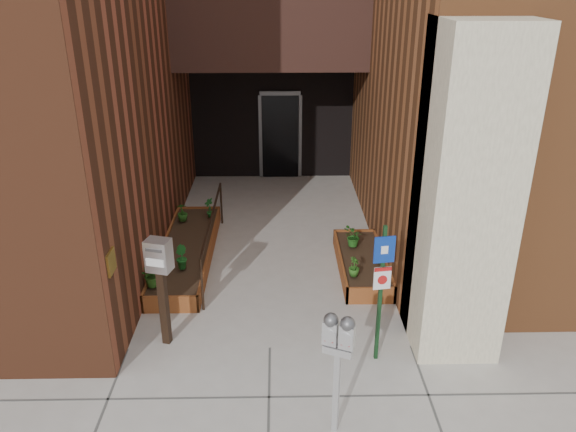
{
  "coord_description": "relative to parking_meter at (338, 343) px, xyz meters",
  "views": [
    {
      "loc": [
        0.13,
        -6.5,
        4.87
      ],
      "look_at": [
        0.29,
        1.8,
        1.24
      ],
      "focal_mm": 35.0,
      "sensor_mm": 36.0,
      "label": 1
    }
  ],
  "objects": [
    {
      "name": "payment_dropbox",
      "position": [
        -2.24,
        1.72,
        -0.04
      ],
      "size": [
        0.37,
        0.32,
        1.62
      ],
      "color": "black",
      "rests_on": "ground"
    },
    {
      "name": "shrub_left_a",
      "position": [
        -2.62,
        2.8,
        -0.7
      ],
      "size": [
        0.51,
        0.51,
        0.41
      ],
      "primitive_type": "imported",
      "rotation": [
        0.0,
        0.0,
        0.53
      ],
      "color": "#275317",
      "rests_on": "planter_left"
    },
    {
      "name": "shrub_left_d",
      "position": [
        -2.03,
        5.49,
        -0.71
      ],
      "size": [
        0.3,
        0.3,
        0.41
      ],
      "primitive_type": "imported",
      "rotation": [
        0.0,
        0.0,
        5.28
      ],
      "color": "#1A5C1F",
      "rests_on": "planter_left"
    },
    {
      "name": "shrub_right_a",
      "position": [
        0.59,
        3.05,
        -0.75
      ],
      "size": [
        0.25,
        0.25,
        0.33
      ],
      "primitive_type": "imported",
      "rotation": [
        0.0,
        0.0,
        1.09
      ],
      "color": "#285B1A",
      "rests_on": "planter_right"
    },
    {
      "name": "shrub_left_b",
      "position": [
        -2.27,
        3.37,
        -0.71
      ],
      "size": [
        0.31,
        0.31,
        0.4
      ],
      "primitive_type": "imported",
      "rotation": [
        0.0,
        0.0,
        2.18
      ],
      "color": "#18571C",
      "rests_on": "planter_left"
    },
    {
      "name": "shrub_right_b",
      "position": [
        1.08,
        3.48,
        -0.74
      ],
      "size": [
        0.23,
        0.23,
        0.34
      ],
      "primitive_type": "imported",
      "rotation": [
        0.0,
        0.0,
        2.79
      ],
      "color": "#1B6121",
      "rests_on": "planter_right"
    },
    {
      "name": "parking_meter",
      "position": [
        0.0,
        0.0,
        0.0
      ],
      "size": [
        0.36,
        0.25,
        1.56
      ],
      "color": "#B7B7BA",
      "rests_on": "ground"
    },
    {
      "name": "sign_post",
      "position": [
        0.69,
        1.29,
        0.02
      ],
      "size": [
        0.27,
        0.08,
        2.0
      ],
      "color": "#123418",
      "rests_on": "ground"
    },
    {
      "name": "handrail",
      "position": [
        -1.82,
        4.2,
        -0.46
      ],
      "size": [
        0.04,
        3.34,
        0.9
      ],
      "color": "black",
      "rests_on": "ground"
    },
    {
      "name": "ground",
      "position": [
        -0.77,
        1.55,
        -1.21
      ],
      "size": [
        80.0,
        80.0,
        0.0
      ],
      "primitive_type": "plane",
      "color": "#9E9991",
      "rests_on": "ground"
    },
    {
      "name": "shrub_right_c",
      "position": [
        0.71,
        4.12,
        -0.72
      ],
      "size": [
        0.47,
        0.47,
        0.38
      ],
      "primitive_type": "imported",
      "rotation": [
        0.0,
        0.0,
        4.16
      ],
      "color": "#215E1A",
      "rests_on": "planter_right"
    },
    {
      "name": "planter_right",
      "position": [
        0.83,
        3.75,
        -1.08
      ],
      "size": [
        0.8,
        2.2,
        0.3
      ],
      "color": "brown",
      "rests_on": "ground"
    },
    {
      "name": "shrub_left_c",
      "position": [
        -2.55,
        5.33,
        -0.73
      ],
      "size": [
        0.25,
        0.25,
        0.36
      ],
      "primitive_type": "imported",
      "rotation": [
        0.0,
        0.0,
        3.39
      ],
      "color": "#1F5016",
      "rests_on": "planter_left"
    },
    {
      "name": "planter_left",
      "position": [
        -2.32,
        4.25,
        -1.08
      ],
      "size": [
        0.9,
        3.6,
        0.3
      ],
      "color": "brown",
      "rests_on": "ground"
    }
  ]
}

